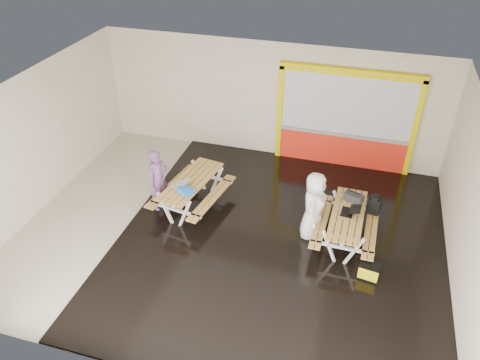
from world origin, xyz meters
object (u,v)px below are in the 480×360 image
(picnic_table_left, at_px, (192,187))
(dark_case, at_px, (312,230))
(backpack, at_px, (374,205))
(laptop_left, at_px, (181,184))
(toolbox, at_px, (354,197))
(laptop_right, at_px, (350,211))
(blue_pouch, at_px, (186,191))
(picnic_table_right, at_px, (347,221))
(fluke_bag, at_px, (369,271))
(person_left, at_px, (158,180))
(person_right, at_px, (314,206))

(picnic_table_left, distance_m, dark_case, 3.21)
(backpack, bearing_deg, laptop_left, -171.55)
(toolbox, relative_size, backpack, 0.95)
(laptop_right, distance_m, blue_pouch, 3.90)
(dark_case, bearing_deg, picnic_table_right, -3.46)
(picnic_table_left, relative_size, picnic_table_right, 1.13)
(picnic_table_right, distance_m, backpack, 0.86)
(picnic_table_right, relative_size, dark_case, 4.55)
(picnic_table_left, relative_size, laptop_right, 5.14)
(fluke_bag, bearing_deg, toolbox, 108.52)
(fluke_bag, bearing_deg, dark_case, 140.42)
(fluke_bag, bearing_deg, picnic_table_left, 163.66)
(laptop_right, height_order, blue_pouch, laptop_right)
(picnic_table_right, xyz_separation_m, person_left, (-4.69, -0.03, 0.26))
(dark_case, xyz_separation_m, fluke_bag, (1.38, -1.14, 0.09))
(person_right, xyz_separation_m, blue_pouch, (-3.06, -0.31, 0.05))
(picnic_table_left, distance_m, toolbox, 4.01)
(picnic_table_right, height_order, laptop_left, laptop_left)
(toolbox, bearing_deg, blue_pouch, -167.85)
(laptop_left, bearing_deg, toolbox, 8.29)
(laptop_left, height_order, backpack, laptop_left)
(laptop_right, relative_size, backpack, 0.89)
(blue_pouch, height_order, backpack, backpack)
(picnic_table_left, xyz_separation_m, laptop_left, (-0.15, -0.29, 0.26))
(picnic_table_left, height_order, person_left, person_left)
(dark_case, relative_size, fluke_bag, 0.97)
(person_left, distance_m, laptop_right, 4.73)
(person_right, bearing_deg, person_left, 92.60)
(backpack, relative_size, fluke_bag, 1.09)
(blue_pouch, bearing_deg, dark_case, 6.29)
(laptop_right, bearing_deg, toolbox, 86.36)
(laptop_left, relative_size, blue_pouch, 1.26)
(laptop_left, relative_size, backpack, 0.92)
(picnic_table_left, height_order, backpack, backpack)
(toolbox, bearing_deg, picnic_table_left, -175.47)
(person_right, distance_m, laptop_left, 3.28)
(person_left, xyz_separation_m, person_right, (3.90, 0.05, -0.03))
(blue_pouch, height_order, toolbox, toolbox)
(person_right, bearing_deg, fluke_bag, -126.28)
(person_left, height_order, toolbox, person_left)
(picnic_table_left, height_order, laptop_right, laptop_right)
(person_right, relative_size, backpack, 3.40)
(picnic_table_left, bearing_deg, backpack, 5.11)
(person_right, distance_m, fluke_bag, 1.90)
(laptop_left, xyz_separation_m, backpack, (4.62, 0.69, -0.16))
(laptop_left, height_order, toolbox, toolbox)
(blue_pouch, bearing_deg, picnic_table_right, 4.38)
(blue_pouch, xyz_separation_m, backpack, (4.41, 0.93, -0.16))
(person_left, bearing_deg, laptop_left, -68.43)
(blue_pouch, xyz_separation_m, dark_case, (3.09, 0.34, -0.78))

